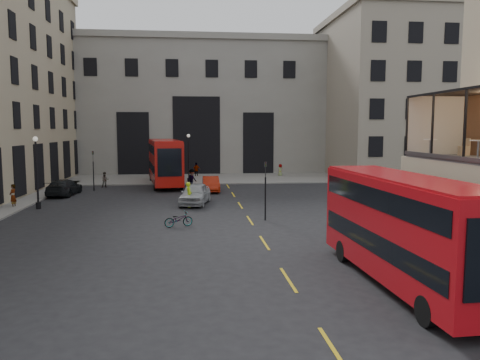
{
  "coord_description": "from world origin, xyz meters",
  "views": [
    {
      "loc": [
        -5.73,
        -17.46,
        5.88
      ],
      "look_at": [
        -2.99,
        8.71,
        3.0
      ],
      "focal_mm": 35.0,
      "sensor_mm": 36.0,
      "label": 1
    }
  ],
  "objects": [
    {
      "name": "ground",
      "position": [
        0.0,
        0.0,
        0.0
      ],
      "size": [
        140.0,
        140.0,
        0.0
      ],
      "primitive_type": "plane",
      "color": "black",
      "rests_on": "ground"
    },
    {
      "name": "gateway",
      "position": [
        -5.0,
        47.99,
        9.39
      ],
      "size": [
        35.0,
        10.6,
        18.0
      ],
      "color": "gray",
      "rests_on": "ground"
    },
    {
      "name": "building_right",
      "position": [
        20.0,
        39.97,
        10.39
      ],
      "size": [
        16.6,
        18.6,
        20.0
      ],
      "color": "gray",
      "rests_on": "ground"
    },
    {
      "name": "pavement_far",
      "position": [
        -6.0,
        38.0,
        0.06
      ],
      "size": [
        40.0,
        12.0,
        0.12
      ],
      "primitive_type": "cube",
      "color": "slate",
      "rests_on": "ground"
    },
    {
      "name": "traffic_light_near",
      "position": [
        -1.0,
        12.0,
        2.42
      ],
      "size": [
        0.16,
        0.2,
        3.8
      ],
      "color": "black",
      "rests_on": "ground"
    },
    {
      "name": "traffic_light_far",
      "position": [
        -15.0,
        28.0,
        2.42
      ],
      "size": [
        0.16,
        0.2,
        3.8
      ],
      "color": "black",
      "rests_on": "ground"
    },
    {
      "name": "street_lamp_a",
      "position": [
        -17.0,
        18.0,
        2.39
      ],
      "size": [
        0.36,
        0.36,
        5.33
      ],
      "color": "black",
      "rests_on": "ground"
    },
    {
      "name": "street_lamp_b",
      "position": [
        -6.0,
        34.0,
        2.39
      ],
      "size": [
        0.36,
        0.36,
        5.33
      ],
      "color": "black",
      "rests_on": "ground"
    },
    {
      "name": "bus_near",
      "position": [
        2.11,
        -1.03,
        2.33
      ],
      "size": [
        2.77,
        10.46,
        4.14
      ],
      "color": "#B00C13",
      "rests_on": "ground"
    },
    {
      "name": "bus_far",
      "position": [
        -8.5,
        31.82,
        2.67
      ],
      "size": [
        4.25,
        12.15,
        4.75
      ],
      "color": "#B0110C",
      "rests_on": "ground"
    },
    {
      "name": "car_a",
      "position": [
        -5.46,
        18.98,
        0.82
      ],
      "size": [
        2.87,
        5.13,
        1.65
      ],
      "primitive_type": "imported",
      "rotation": [
        0.0,
        0.0,
        -0.2
      ],
      "color": "#A4A7AC",
      "rests_on": "ground"
    },
    {
      "name": "car_b",
      "position": [
        -3.9,
        26.37,
        0.71
      ],
      "size": [
        1.55,
        4.31,
        1.41
      ],
      "primitive_type": "imported",
      "rotation": [
        0.0,
        0.0,
        0.01
      ],
      "color": "#9E1D09",
      "rests_on": "ground"
    },
    {
      "name": "car_c",
      "position": [
        -17.0,
        25.08,
        0.73
      ],
      "size": [
        2.38,
        5.15,
        1.46
      ],
      "primitive_type": "imported",
      "rotation": [
        0.0,
        0.0,
        3.07
      ],
      "color": "black",
      "rests_on": "ground"
    },
    {
      "name": "bicycle",
      "position": [
        -6.53,
        10.51,
        0.46
      ],
      "size": [
        1.85,
        1.15,
        0.92
      ],
      "primitive_type": "imported",
      "rotation": [
        0.0,
        0.0,
        1.91
      ],
      "color": "gray",
      "rests_on": "ground"
    },
    {
      "name": "cyclist",
      "position": [
        -5.93,
        17.58,
        0.95
      ],
      "size": [
        0.5,
        0.72,
        1.91
      ],
      "primitive_type": "imported",
      "rotation": [
        0.0,
        0.0,
        1.64
      ],
      "color": "#B9E217",
      "rests_on": "ground"
    },
    {
      "name": "pedestrian_a",
      "position": [
        -14.4,
        30.51,
        0.78
      ],
      "size": [
        0.86,
        0.73,
        1.56
      ],
      "primitive_type": "imported",
      "rotation": [
        0.0,
        0.0,
        0.21
      ],
      "color": "gray",
      "rests_on": "ground"
    },
    {
      "name": "pedestrian_b",
      "position": [
        -5.67,
        28.69,
        0.97
      ],
      "size": [
        1.32,
        1.43,
        1.94
      ],
      "primitive_type": "imported",
      "rotation": [
        0.0,
        0.0,
        0.94
      ],
      "color": "gray",
      "rests_on": "ground"
    },
    {
      "name": "pedestrian_c",
      "position": [
        -5.11,
        40.0,
        0.87
      ],
      "size": [
        1.11,
        0.72,
        1.75
      ],
      "primitive_type": "imported",
      "rotation": [
        0.0,
        0.0,
        3.45
      ],
      "color": "gray",
      "rests_on": "ground"
    },
    {
      "name": "pedestrian_d",
      "position": [
        5.26,
        39.47,
        0.77
      ],
      "size": [
        0.85,
        0.9,
        1.55
      ],
      "primitive_type": "imported",
      "rotation": [
        0.0,
        0.0,
        2.22
      ],
      "color": "gray",
      "rests_on": "ground"
    },
    {
      "name": "pedestrian_e",
      "position": [
        -19.0,
        18.63,
        0.89
      ],
      "size": [
        0.5,
        0.69,
        1.78
      ],
      "primitive_type": "imported",
      "rotation": [
        0.0,
        0.0,
        4.6
      ],
      "color": "gray",
      "rests_on": "ground"
    },
    {
      "name": "cafe_table_mid",
      "position": [
        6.04,
        0.68,
        5.15
      ],
      "size": [
        0.66,
        0.66,
        0.83
      ],
      "color": "white",
      "rests_on": "cafe_floor"
    },
    {
      "name": "cafe_table_far",
      "position": [
        5.63,
        3.79,
        5.13
      ],
      "size": [
        0.64,
        0.64,
        0.8
      ],
      "color": "white",
      "rests_on": "cafe_floor"
    },
    {
      "name": "cafe_chair_d",
      "position": [
        7.44,
        3.94,
        4.85
      ],
      "size": [
        0.45,
        0.45,
        0.84
      ],
      "color": "tan",
      "rests_on": "cafe_floor"
    }
  ]
}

